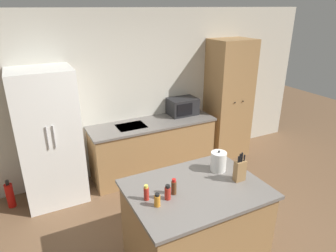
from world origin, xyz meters
name	(u,v)px	position (x,y,z in m)	size (l,w,h in m)	color
wall_back	(119,96)	(0.00, 2.33, 1.30)	(7.20, 0.06, 2.60)	beige
refrigerator	(49,138)	(-1.14, 1.97, 0.95)	(0.79, 0.69, 1.89)	white
back_counter	(153,147)	(0.41, 1.99, 0.45)	(2.04, 0.65, 0.90)	#9E7547
pantry_cabinet	(228,100)	(1.92, 2.02, 1.06)	(0.71, 0.58, 2.11)	#9E7547
kitchen_island	(195,226)	(0.02, 0.05, 0.48)	(1.35, 1.01, 0.95)	#9E7547
microwave	(183,106)	(1.03, 2.11, 1.04)	(0.48, 0.35, 0.28)	#232326
knife_block	(240,170)	(0.49, -0.04, 1.06)	(0.12, 0.07, 0.32)	#9E7547
spice_bottle_tall_dark	(146,193)	(-0.50, 0.09, 1.02)	(0.05, 0.05, 0.16)	#B2281E
spice_bottle_short_red	(157,200)	(-0.45, -0.04, 1.01)	(0.06, 0.06, 0.13)	orange
spice_bottle_amber_oil	(174,187)	(-0.23, 0.05, 1.02)	(0.05, 0.05, 0.16)	#563319
spice_bottle_green_herb	(168,193)	(-0.32, 0.01, 1.02)	(0.06, 0.06, 0.15)	#B2281E
kettle	(218,161)	(0.41, 0.23, 1.05)	(0.17, 0.17, 0.24)	white
fire_extinguisher	(10,195)	(-1.75, 2.02, 0.18)	(0.11, 0.11, 0.42)	red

